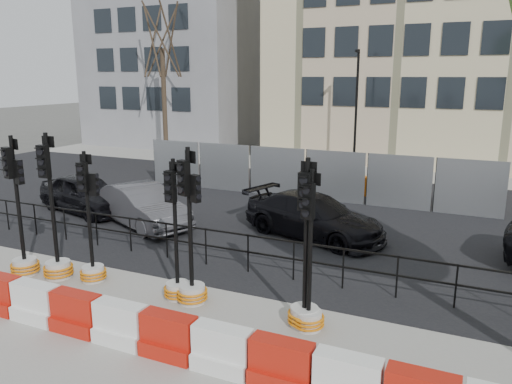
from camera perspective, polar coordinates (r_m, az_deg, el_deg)
The scene contains 21 objects.
ground at distance 12.19m, azimuth -8.56°, elevation -10.18°, with size 120.00×120.00×0.00m, color #51514C.
sidewalk_near at distance 10.07m, azimuth -18.21°, elevation -15.96°, with size 40.00×6.00×0.02m, color gray.
road at distance 18.11m, azimuth 3.51°, elevation -2.15°, with size 40.00×14.00×0.03m, color black.
sidewalk_far at distance 26.51m, azimuth 10.51°, elevation 2.58°, with size 40.00×4.00×0.02m, color gray.
building_grey at distance 37.32m, azimuth -8.74°, elevation 16.45°, with size 11.00×9.06×14.00m.
building_cream at distance 31.87m, azimuth 17.77°, elevation 20.20°, with size 15.00×10.06×18.00m.
kerb_railing at distance 12.89m, azimuth -5.77°, elevation -5.49°, with size 18.00×0.04×1.00m.
heras_fencing at distance 20.59m, azimuth 4.98°, elevation 1.71°, with size 14.33×1.72×2.00m.
lamp_post_far at distance 25.01m, azimuth 11.37°, elevation 9.34°, with size 0.12×0.56×6.00m.
tree_bare_far at distance 30.25m, azimuth -10.71°, elevation 16.51°, with size 2.00×2.00×9.00m.
barrier_row at distance 10.04m, azimuth -17.58°, elevation -13.73°, with size 14.65×0.50×0.80m.
traffic_signal_b at distance 13.43m, azimuth -25.16°, elevation -5.34°, with size 0.68×0.68×3.45m.
traffic_signal_c at distance 12.93m, azimuth -21.89°, elevation -6.15°, with size 0.70×0.70×3.54m.
traffic_signal_d at distance 12.45m, azimuth -18.27°, elevation -6.51°, with size 0.62×0.62×3.14m.
traffic_signal_e at distance 11.11m, azimuth -9.05°, elevation -8.95°, with size 0.62×0.62×3.13m.
traffic_signal_f at distance 10.80m, azimuth -7.42°, elevation -8.62°, with size 0.67×0.67×3.40m.
traffic_signal_g at distance 9.79m, azimuth 6.03°, elevation -11.98°, with size 0.62×0.62×3.17m.
traffic_signal_h at distance 9.86m, azimuth 5.56°, elevation -11.52°, with size 0.66×0.66×3.35m.
car_a at distance 18.78m, azimuth -18.92°, elevation -0.18°, with size 4.32×2.58×1.38m, color black.
car_b at distance 16.60m, azimuth -12.90°, elevation -1.54°, with size 4.32×2.99×1.35m, color #47474C.
car_c at distance 15.14m, azimuth 6.61°, elevation -2.77°, with size 4.88×3.14×1.32m, color black.
Camera 1 is at (6.20, -9.32, 4.81)m, focal length 35.00 mm.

